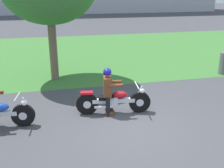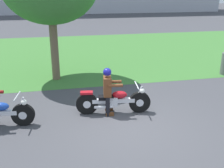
% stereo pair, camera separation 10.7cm
% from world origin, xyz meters
% --- Properties ---
extents(ground, '(120.00, 120.00, 0.00)m').
position_xyz_m(ground, '(0.00, 0.00, 0.00)').
color(ground, '#424247').
extents(grass_verge, '(60.00, 12.00, 0.01)m').
position_xyz_m(grass_verge, '(0.00, 9.36, 0.00)').
color(grass_verge, '#3D7533').
rests_on(grass_verge, ground).
extents(motorcycle_lead, '(2.20, 0.66, 0.88)m').
position_xyz_m(motorcycle_lead, '(-0.23, 0.97, 0.39)').
color(motorcycle_lead, black).
rests_on(motorcycle_lead, ground).
extents(rider_lead, '(0.59, 0.51, 1.40)m').
position_xyz_m(rider_lead, '(-0.40, 1.00, 0.82)').
color(rider_lead, black).
rests_on(rider_lead, ground).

